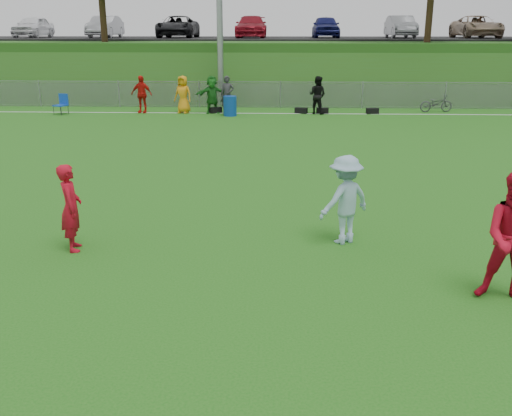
# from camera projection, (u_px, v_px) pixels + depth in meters

# --- Properties ---
(ground) EXTENTS (120.00, 120.00, 0.00)m
(ground) POSITION_uv_depth(u_px,v_px,m) (279.00, 277.00, 9.08)
(ground) COLOR #1A6214
(ground) RESTS_ON ground
(sideline_far) EXTENTS (60.00, 0.10, 0.01)m
(sideline_far) POSITION_uv_depth(u_px,v_px,m) (280.00, 113.00, 26.22)
(sideline_far) COLOR white
(sideline_far) RESTS_ON ground
(fence) EXTENTS (58.00, 0.06, 1.30)m
(fence) POSITION_uv_depth(u_px,v_px,m) (280.00, 94.00, 27.93)
(fence) COLOR gray
(fence) RESTS_ON ground
(berm) EXTENTS (120.00, 18.00, 3.00)m
(berm) POSITION_uv_depth(u_px,v_px,m) (281.00, 63.00, 38.14)
(berm) COLOR #2C5919
(berm) RESTS_ON ground
(parking_lot) EXTENTS (120.00, 12.00, 0.10)m
(parking_lot) POSITION_uv_depth(u_px,v_px,m) (281.00, 38.00, 39.58)
(parking_lot) COLOR black
(parking_lot) RESTS_ON berm
(car_row) EXTENTS (32.04, 5.18, 1.44)m
(car_row) POSITION_uv_depth(u_px,v_px,m) (264.00, 27.00, 38.44)
(car_row) COLOR white
(car_row) RESTS_ON parking_lot
(spectator_row) EXTENTS (9.12, 0.98, 1.69)m
(spectator_row) POSITION_uv_depth(u_px,v_px,m) (219.00, 95.00, 26.07)
(spectator_row) COLOR red
(spectator_row) RESTS_ON ground
(gear_bags) EXTENTS (7.81, 0.55, 0.26)m
(gear_bags) POSITION_uv_depth(u_px,v_px,m) (303.00, 111.00, 26.23)
(gear_bags) COLOR black
(gear_bags) RESTS_ON ground
(player_red_left) EXTENTS (0.52, 0.65, 1.56)m
(player_red_left) POSITION_uv_depth(u_px,v_px,m) (71.00, 208.00, 9.97)
(player_red_left) COLOR #B70C1F
(player_red_left) RESTS_ON ground
(player_blue) EXTENTS (1.21, 1.10, 1.64)m
(player_blue) POSITION_uv_depth(u_px,v_px,m) (345.00, 200.00, 10.30)
(player_blue) COLOR #91B8C9
(player_blue) RESTS_ON ground
(recycling_bin) EXTENTS (0.62, 0.62, 0.88)m
(recycling_bin) POSITION_uv_depth(u_px,v_px,m) (230.00, 106.00, 25.42)
(recycling_bin) COLOR #0D3B93
(recycling_bin) RESTS_ON ground
(camp_chair) EXTENTS (0.66, 0.67, 0.91)m
(camp_chair) POSITION_uv_depth(u_px,v_px,m) (61.00, 108.00, 25.89)
(camp_chair) COLOR #103EB1
(camp_chair) RESTS_ON ground
(bicycle) EXTENTS (1.58, 0.73, 0.80)m
(bicycle) POSITION_uv_depth(u_px,v_px,m) (436.00, 103.00, 26.57)
(bicycle) COLOR #333335
(bicycle) RESTS_ON ground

